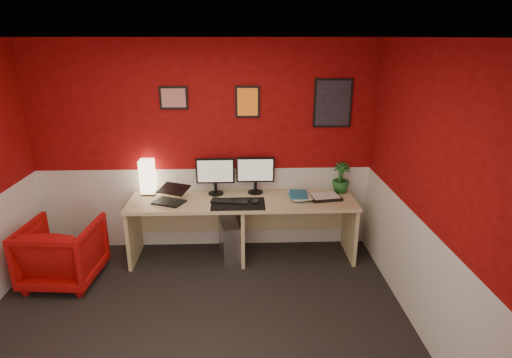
{
  "coord_description": "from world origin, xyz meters",
  "views": [
    {
      "loc": [
        0.44,
        -3.05,
        2.51
      ],
      "look_at": [
        0.6,
        1.21,
        1.05
      ],
      "focal_mm": 29.34,
      "sensor_mm": 36.0,
      "label": 1
    }
  ],
  "objects_px": {
    "monitor_right": "(255,170)",
    "monitor_left": "(215,171)",
    "potted_plant": "(341,178)",
    "pc_tower": "(230,239)",
    "zen_tray": "(325,197)",
    "armchair": "(63,252)",
    "shoji_lamp": "(148,178)",
    "laptop": "(168,194)",
    "desk": "(243,229)"
  },
  "relations": [
    {
      "from": "monitor_right",
      "to": "monitor_left",
      "type": "bearing_deg",
      "value": -176.91
    },
    {
      "from": "potted_plant",
      "to": "pc_tower",
      "type": "relative_size",
      "value": 0.81
    },
    {
      "from": "zen_tray",
      "to": "armchair",
      "type": "relative_size",
      "value": 0.47
    },
    {
      "from": "armchair",
      "to": "monitor_left",
      "type": "bearing_deg",
      "value": -153.83
    },
    {
      "from": "shoji_lamp",
      "to": "potted_plant",
      "type": "height_order",
      "value": "shoji_lamp"
    },
    {
      "from": "monitor_right",
      "to": "laptop",
      "type": "bearing_deg",
      "value": -163.96
    },
    {
      "from": "laptop",
      "to": "armchair",
      "type": "xyz_separation_m",
      "value": [
        -1.09,
        -0.38,
        -0.5
      ]
    },
    {
      "from": "laptop",
      "to": "monitor_right",
      "type": "distance_m",
      "value": 1.04
    },
    {
      "from": "shoji_lamp",
      "to": "laptop",
      "type": "xyz_separation_m",
      "value": [
        0.28,
        -0.29,
        -0.09
      ]
    },
    {
      "from": "laptop",
      "to": "potted_plant",
      "type": "xyz_separation_m",
      "value": [
        2.0,
        0.27,
        0.07
      ]
    },
    {
      "from": "desk",
      "to": "monitor_right",
      "type": "bearing_deg",
      "value": 55.07
    },
    {
      "from": "monitor_right",
      "to": "desk",
      "type": "bearing_deg",
      "value": -124.93
    },
    {
      "from": "laptop",
      "to": "armchair",
      "type": "relative_size",
      "value": 0.44
    },
    {
      "from": "shoji_lamp",
      "to": "armchair",
      "type": "relative_size",
      "value": 0.54
    },
    {
      "from": "desk",
      "to": "shoji_lamp",
      "type": "relative_size",
      "value": 6.5
    },
    {
      "from": "zen_tray",
      "to": "potted_plant",
      "type": "relative_size",
      "value": 0.96
    },
    {
      "from": "monitor_right",
      "to": "pc_tower",
      "type": "xyz_separation_m",
      "value": [
        -0.31,
        -0.22,
        -0.8
      ]
    },
    {
      "from": "pc_tower",
      "to": "laptop",
      "type": "bearing_deg",
      "value": 175.67
    },
    {
      "from": "potted_plant",
      "to": "shoji_lamp",
      "type": "bearing_deg",
      "value": 179.46
    },
    {
      "from": "desk",
      "to": "zen_tray",
      "type": "height_order",
      "value": "zen_tray"
    },
    {
      "from": "monitor_left",
      "to": "monitor_right",
      "type": "xyz_separation_m",
      "value": [
        0.47,
        0.03,
        0.0
      ]
    },
    {
      "from": "monitor_left",
      "to": "zen_tray",
      "type": "xyz_separation_m",
      "value": [
        1.27,
        -0.19,
        -0.28
      ]
    },
    {
      "from": "zen_tray",
      "to": "desk",
      "type": "bearing_deg",
      "value": -179.4
    },
    {
      "from": "monitor_left",
      "to": "pc_tower",
      "type": "distance_m",
      "value": 0.83
    },
    {
      "from": "zen_tray",
      "to": "laptop",
      "type": "bearing_deg",
      "value": -177.83
    },
    {
      "from": "pc_tower",
      "to": "armchair",
      "type": "distance_m",
      "value": 1.82
    },
    {
      "from": "monitor_left",
      "to": "monitor_right",
      "type": "height_order",
      "value": "same"
    },
    {
      "from": "potted_plant",
      "to": "armchair",
      "type": "height_order",
      "value": "potted_plant"
    },
    {
      "from": "desk",
      "to": "pc_tower",
      "type": "xyz_separation_m",
      "value": [
        -0.16,
        0.01,
        -0.14
      ]
    },
    {
      "from": "armchair",
      "to": "potted_plant",
      "type": "bearing_deg",
      "value": -163.71
    },
    {
      "from": "laptop",
      "to": "pc_tower",
      "type": "distance_m",
      "value": 0.91
    },
    {
      "from": "monitor_left",
      "to": "monitor_right",
      "type": "relative_size",
      "value": 1.0
    },
    {
      "from": "potted_plant",
      "to": "pc_tower",
      "type": "distance_m",
      "value": 1.51
    },
    {
      "from": "laptop",
      "to": "zen_tray",
      "type": "bearing_deg",
      "value": 26.3
    },
    {
      "from": "laptop",
      "to": "armchair",
      "type": "distance_m",
      "value": 1.26
    },
    {
      "from": "desk",
      "to": "monitor_right",
      "type": "height_order",
      "value": "monitor_right"
    },
    {
      "from": "desk",
      "to": "monitor_left",
      "type": "distance_m",
      "value": 0.75
    },
    {
      "from": "pc_tower",
      "to": "desk",
      "type": "bearing_deg",
      "value": -13.35
    },
    {
      "from": "desk",
      "to": "laptop",
      "type": "distance_m",
      "value": 0.96
    },
    {
      "from": "desk",
      "to": "laptop",
      "type": "relative_size",
      "value": 7.88
    },
    {
      "from": "desk",
      "to": "potted_plant",
      "type": "height_order",
      "value": "potted_plant"
    },
    {
      "from": "laptop",
      "to": "zen_tray",
      "type": "distance_m",
      "value": 1.78
    },
    {
      "from": "desk",
      "to": "monitor_right",
      "type": "xyz_separation_m",
      "value": [
        0.16,
        0.23,
        0.66
      ]
    },
    {
      "from": "monitor_left",
      "to": "zen_tray",
      "type": "bearing_deg",
      "value": -8.52
    },
    {
      "from": "monitor_left",
      "to": "shoji_lamp",
      "type": "bearing_deg",
      "value": 177.59
    },
    {
      "from": "laptop",
      "to": "monitor_right",
      "type": "xyz_separation_m",
      "value": [
        0.98,
        0.28,
        0.18
      ]
    },
    {
      "from": "shoji_lamp",
      "to": "armchair",
      "type": "xyz_separation_m",
      "value": [
        -0.8,
        -0.67,
        -0.59
      ]
    },
    {
      "from": "shoji_lamp",
      "to": "monitor_left",
      "type": "distance_m",
      "value": 0.8
    },
    {
      "from": "monitor_right",
      "to": "armchair",
      "type": "xyz_separation_m",
      "value": [
        -2.07,
        -0.67,
        -0.68
      ]
    },
    {
      "from": "zen_tray",
      "to": "armchair",
      "type": "bearing_deg",
      "value": -171.08
    }
  ]
}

